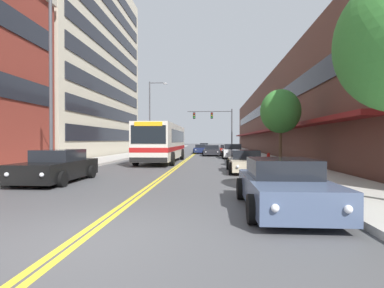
% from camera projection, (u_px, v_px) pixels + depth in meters
% --- Properties ---
extents(ground_plane, '(240.00, 240.00, 0.00)m').
position_uv_depth(ground_plane, '(196.00, 153.00, 42.49)').
color(ground_plane, '#4C4C4F').
extents(sidewalk_left, '(3.41, 106.00, 0.17)m').
position_uv_depth(sidewalk_left, '(146.00, 152.00, 42.99)').
color(sidewalk_left, '#B2ADA5').
rests_on(sidewalk_left, ground_plane).
extents(sidewalk_right, '(3.41, 106.00, 0.17)m').
position_uv_depth(sidewalk_right, '(247.00, 153.00, 41.98)').
color(sidewalk_right, '#B2ADA5').
rests_on(sidewalk_right, ground_plane).
extents(centre_line, '(0.34, 106.00, 0.01)m').
position_uv_depth(centre_line, '(196.00, 153.00, 42.49)').
color(centre_line, yellow).
rests_on(centre_line, ground_plane).
extents(office_tower_left, '(12.08, 23.91, 22.06)m').
position_uv_depth(office_tower_left, '(62.00, 61.00, 34.77)').
color(office_tower_left, beige).
rests_on(office_tower_left, ground_plane).
extents(storefront_row_right, '(9.10, 68.00, 9.70)m').
position_uv_depth(storefront_row_right, '(290.00, 119.00, 41.51)').
color(storefront_row_right, brown).
rests_on(storefront_row_right, ground_plane).
extents(city_bus, '(2.92, 11.21, 3.07)m').
position_uv_depth(city_bus, '(163.00, 141.00, 25.13)').
color(city_bus, silver).
rests_on(city_bus, ground_plane).
extents(car_beige_parked_left_near, '(2.15, 4.23, 1.23)m').
position_uv_depth(car_beige_parked_left_near, '(155.00, 151.00, 34.86)').
color(car_beige_parked_left_near, '#BCAD89').
rests_on(car_beige_parked_left_near, ground_plane).
extents(car_black_parked_left_mid, '(2.15, 4.64, 1.40)m').
position_uv_depth(car_black_parked_left_mid, '(57.00, 167.00, 13.05)').
color(car_black_parked_left_mid, black).
rests_on(car_black_parked_left_mid, ground_plane).
extents(car_slate_blue_parked_right_foreground, '(2.15, 4.57, 1.32)m').
position_uv_depth(car_slate_blue_parked_right_foreground, '(283.00, 186.00, 7.80)').
color(car_slate_blue_parked_right_foreground, '#475675').
rests_on(car_slate_blue_parked_right_foreground, ground_plane).
extents(car_white_parked_right_mid, '(2.19, 4.19, 1.44)m').
position_uv_depth(car_white_parked_right_mid, '(233.00, 152.00, 30.42)').
color(car_white_parked_right_mid, white).
rests_on(car_white_parked_right_mid, ground_plane).
extents(car_champagne_parked_right_far, '(2.03, 4.41, 1.25)m').
position_uv_depth(car_champagne_parked_right_far, '(245.00, 162.00, 17.10)').
color(car_champagne_parked_right_far, beige).
rests_on(car_champagne_parked_right_far, ground_plane).
extents(car_red_parked_right_end, '(2.07, 4.57, 1.21)m').
position_uv_depth(car_red_parked_right_end, '(226.00, 149.00, 41.16)').
color(car_red_parked_right_end, maroon).
rests_on(car_red_parked_right_end, ground_plane).
extents(car_navy_moving_lead, '(2.15, 4.92, 1.23)m').
position_uv_depth(car_navy_moving_lead, '(201.00, 149.00, 41.80)').
color(car_navy_moving_lead, '#19234C').
rests_on(car_navy_moving_lead, ground_plane).
extents(car_dark_grey_moving_second, '(2.00, 4.22, 1.29)m').
position_uv_depth(car_dark_grey_moving_second, '(204.00, 147.00, 56.46)').
color(car_dark_grey_moving_second, '#38383D').
rests_on(car_dark_grey_moving_second, ground_plane).
extents(car_charcoal_moving_third, '(2.12, 4.85, 1.25)m').
position_uv_depth(car_charcoal_moving_third, '(212.00, 151.00, 35.66)').
color(car_charcoal_moving_third, '#232328').
rests_on(car_charcoal_moving_third, ground_plane).
extents(traffic_signal_mast, '(6.58, 0.38, 6.40)m').
position_uv_depth(traffic_signal_mast, '(216.00, 121.00, 43.73)').
color(traffic_signal_mast, '#47474C').
rests_on(traffic_signal_mast, ground_plane).
extents(street_lamp_left_near, '(2.50, 0.28, 9.04)m').
position_uv_depth(street_lamp_left_near, '(57.00, 67.00, 14.27)').
color(street_lamp_left_near, '#47474C').
rests_on(street_lamp_left_near, ground_plane).
extents(street_lamp_left_far, '(2.28, 0.28, 9.00)m').
position_uv_depth(street_lamp_left_far, '(152.00, 112.00, 36.65)').
color(street_lamp_left_far, '#47474C').
rests_on(street_lamp_left_far, ground_plane).
extents(street_tree_right_mid, '(2.47, 2.47, 4.80)m').
position_uv_depth(street_tree_right_mid, '(280.00, 111.00, 18.56)').
color(street_tree_right_mid, brown).
rests_on(street_tree_right_mid, sidewalk_right).
extents(fire_hydrant, '(0.30, 0.22, 0.85)m').
position_uv_depth(fire_hydrant, '(268.00, 160.00, 18.89)').
color(fire_hydrant, red).
rests_on(fire_hydrant, sidewalk_right).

